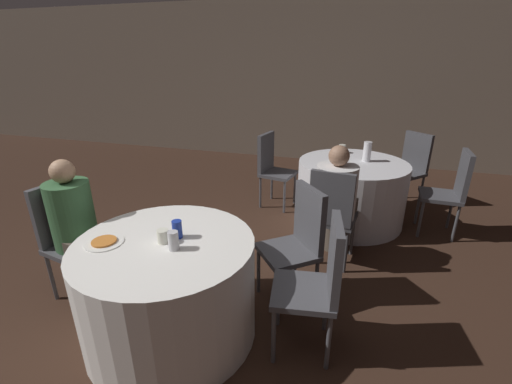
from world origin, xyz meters
TOP-DOWN VIEW (x-y plane):
  - ground_plane at (0.00, 0.00)m, footprint 16.00×16.00m
  - wall_back at (0.00, 4.83)m, footprint 16.00×0.06m
  - table_near at (0.17, 0.07)m, footprint 1.18×1.18m
  - table_far at (1.30, 2.28)m, footprint 1.24×1.24m
  - chair_near_west at (-0.82, 0.25)m, footprint 0.47×0.47m
  - chair_near_northeast at (0.96, 0.70)m, footprint 0.56×0.56m
  - chair_near_east at (1.17, 0.21)m, footprint 0.46×0.45m
  - chair_far_south at (1.16, 1.26)m, footprint 0.45×0.45m
  - chair_far_east at (2.33, 2.24)m, footprint 0.42×0.42m
  - chair_far_west at (0.28, 2.49)m, footprint 0.47×0.47m
  - chair_far_northeast at (2.01, 3.03)m, footprint 0.57×0.57m
  - person_green_jacket at (-0.65, 0.22)m, footprint 0.50×0.36m
  - person_white_shirt at (1.18, 1.42)m, footprint 0.40×0.52m
  - pizza_plate_near at (-0.19, -0.05)m, footprint 0.25×0.25m
  - soda_can_blue at (0.23, 0.15)m, footprint 0.07×0.07m
  - soda_can_silver at (0.28, 0.01)m, footprint 0.07×0.07m
  - cup_near at (0.18, 0.06)m, footprint 0.08×0.08m
  - bottle_far at (1.43, 2.36)m, footprint 0.09×0.09m
  - cup_far at (1.14, 2.65)m, footprint 0.08×0.08m

SIDE VIEW (x-z plane):
  - ground_plane at x=0.00m, z-range 0.00..0.00m
  - table_near at x=0.17m, z-range 0.00..0.73m
  - table_far at x=1.30m, z-range 0.00..0.73m
  - chair_near_west at x=-0.82m, z-range 0.09..1.04m
  - chair_near_northeast at x=0.96m, z-range 0.09..1.04m
  - chair_near_east at x=1.17m, z-range 0.09..1.04m
  - chair_far_south at x=1.16m, z-range 0.09..1.04m
  - chair_far_east at x=2.33m, z-range 0.09..1.04m
  - chair_far_west at x=0.28m, z-range 0.09..1.04m
  - chair_far_northeast at x=2.01m, z-range 0.09..1.04m
  - person_green_jacket at x=-0.65m, z-range 0.00..1.17m
  - person_white_shirt at x=1.18m, z-range 0.02..1.16m
  - pizza_plate_near at x=-0.19m, z-range 0.73..0.75m
  - cup_near at x=0.18m, z-range 0.73..0.82m
  - cup_far at x=1.14m, z-range 0.73..0.84m
  - soda_can_blue at x=0.23m, z-range 0.73..0.85m
  - soda_can_silver at x=0.28m, z-range 0.73..0.85m
  - bottle_far at x=1.43m, z-range 0.73..0.96m
  - wall_back at x=0.00m, z-range 0.00..2.80m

